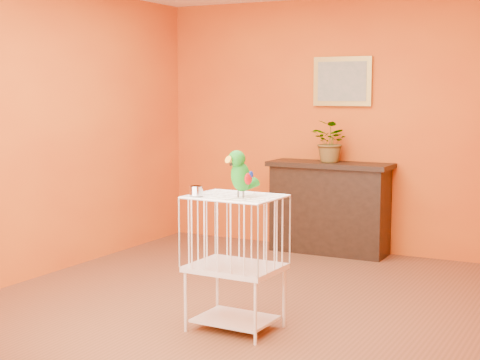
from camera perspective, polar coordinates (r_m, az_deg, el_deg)
The scene contains 8 objects.
ground at distance 5.83m, azimuth 0.20°, elevation -9.53°, with size 4.50×4.50×0.00m, color brown.
room_shell at distance 5.59m, azimuth 0.21°, elevation 6.24°, with size 4.50×4.50×4.50m.
console_cabinet at distance 7.56m, azimuth 6.94°, elevation -2.14°, with size 1.26×0.45×0.93m.
potted_plant at distance 7.51m, azimuth 7.16°, elevation 2.64°, with size 0.38×0.43×0.33m, color #26722D.
framed_picture at distance 7.63m, azimuth 7.94°, elevation 7.59°, with size 0.62×0.04×0.50m.
birdcage at distance 5.09m, azimuth -0.38°, elevation -6.29°, with size 0.62×0.49×0.94m.
feed_cup at distance 4.99m, azimuth -3.44°, elevation -0.84°, with size 0.09×0.09×0.07m, color silver.
parrot at distance 4.92m, azimuth 0.04°, elevation 0.54°, with size 0.17×0.29×0.32m.
Camera 1 is at (2.57, -4.97, 1.65)m, focal length 55.00 mm.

